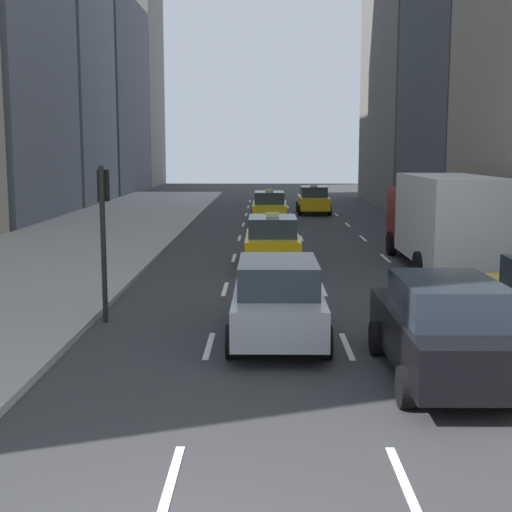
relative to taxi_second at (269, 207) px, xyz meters
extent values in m
cube|color=#9E9E99|center=(-8.20, -5.83, -0.81)|extent=(8.00, 66.00, 0.15)
cube|color=white|center=(-1.40, -30.83, -0.87)|extent=(0.12, 2.00, 0.01)
cube|color=white|center=(-1.40, -24.83, -0.87)|extent=(0.12, 2.00, 0.01)
cube|color=white|center=(-1.40, -18.83, -0.87)|extent=(0.12, 2.00, 0.01)
cube|color=white|center=(-1.40, -12.83, -0.87)|extent=(0.12, 2.00, 0.01)
cube|color=white|center=(-1.40, -6.83, -0.87)|extent=(0.12, 2.00, 0.01)
cube|color=white|center=(-1.40, -0.83, -0.87)|extent=(0.12, 2.00, 0.01)
cube|color=white|center=(-1.40, 5.17, -0.87)|extent=(0.12, 2.00, 0.01)
cube|color=white|center=(-1.40, 11.17, -0.87)|extent=(0.12, 2.00, 0.01)
cube|color=white|center=(-1.40, 17.17, -0.87)|extent=(0.12, 2.00, 0.01)
cube|color=white|center=(1.40, -30.83, -0.87)|extent=(0.12, 2.00, 0.01)
cube|color=white|center=(1.40, -24.83, -0.87)|extent=(0.12, 2.00, 0.01)
cube|color=white|center=(1.40, -18.83, -0.87)|extent=(0.12, 2.00, 0.01)
cube|color=white|center=(1.40, -12.83, -0.87)|extent=(0.12, 2.00, 0.01)
cube|color=white|center=(1.40, -6.83, -0.87)|extent=(0.12, 2.00, 0.01)
cube|color=white|center=(1.40, -0.83, -0.87)|extent=(0.12, 2.00, 0.01)
cube|color=white|center=(1.40, 5.17, -0.87)|extent=(0.12, 2.00, 0.01)
cube|color=white|center=(1.40, 11.17, -0.87)|extent=(0.12, 2.00, 0.01)
cube|color=white|center=(1.40, 17.17, -0.87)|extent=(0.12, 2.00, 0.01)
cube|color=white|center=(4.20, -24.83, -0.87)|extent=(0.12, 2.00, 0.01)
cube|color=white|center=(4.20, -18.83, -0.87)|extent=(0.12, 2.00, 0.01)
cube|color=white|center=(4.20, -12.83, -0.87)|extent=(0.12, 2.00, 0.01)
cube|color=white|center=(4.20, -6.83, -0.87)|extent=(0.12, 2.00, 0.01)
cube|color=white|center=(4.20, -0.83, -0.87)|extent=(0.12, 2.00, 0.01)
cube|color=white|center=(4.20, 5.17, -0.87)|extent=(0.12, 2.00, 0.01)
cube|color=white|center=(4.20, 11.17, -0.87)|extent=(0.12, 2.00, 0.01)
cube|color=white|center=(4.20, 17.17, -0.87)|extent=(0.12, 2.00, 0.01)
cube|color=slate|center=(-15.20, 13.91, 13.12)|extent=(6.00, 10.95, 28.01)
cube|color=#4C515B|center=(-15.20, 28.33, 7.99)|extent=(6.00, 16.19, 17.74)
cube|color=slate|center=(-15.20, 42.28, 16.38)|extent=(6.00, 11.29, 34.52)
cylinder|color=black|center=(4.70, -23.18, -0.55)|extent=(0.22, 0.66, 0.66)
cube|color=yellow|center=(0.00, 0.07, -0.17)|extent=(1.80, 4.40, 0.76)
cube|color=#28333D|center=(0.00, -0.19, 0.53)|extent=(1.58, 2.29, 0.64)
cube|color=#F2E599|center=(0.00, -0.19, 0.92)|extent=(0.44, 0.20, 0.14)
cylinder|color=black|center=(-0.90, 1.43, -0.55)|extent=(0.22, 0.66, 0.66)
cylinder|color=black|center=(0.90, 1.43, -0.55)|extent=(0.22, 0.66, 0.66)
cylinder|color=black|center=(-0.90, -1.29, -0.55)|extent=(0.22, 0.66, 0.66)
cylinder|color=black|center=(0.90, -1.29, -0.55)|extent=(0.22, 0.66, 0.66)
cube|color=yellow|center=(2.80, 5.81, -0.17)|extent=(1.80, 4.40, 0.76)
cube|color=#28333D|center=(2.80, 5.54, 0.53)|extent=(1.58, 2.29, 0.64)
cube|color=#F2E599|center=(2.80, 5.54, 0.92)|extent=(0.44, 0.20, 0.14)
cylinder|color=black|center=(1.90, 7.17, -0.55)|extent=(0.22, 0.66, 0.66)
cylinder|color=black|center=(3.70, 7.17, -0.55)|extent=(0.22, 0.66, 0.66)
cylinder|color=black|center=(1.90, 4.44, -0.55)|extent=(0.22, 0.66, 0.66)
cylinder|color=black|center=(3.70, 4.44, -0.55)|extent=(0.22, 0.66, 0.66)
cube|color=yellow|center=(0.00, -14.70, -0.17)|extent=(1.80, 4.40, 0.76)
cube|color=#28333D|center=(0.00, -14.97, 0.53)|extent=(1.58, 2.29, 0.64)
cube|color=#F2E599|center=(0.00, -14.97, 0.92)|extent=(0.44, 0.20, 0.14)
cylinder|color=black|center=(-0.90, -13.34, -0.55)|extent=(0.22, 0.66, 0.66)
cylinder|color=black|center=(0.90, -13.34, -0.55)|extent=(0.22, 0.66, 0.66)
cylinder|color=black|center=(-0.90, -16.07, -0.55)|extent=(0.22, 0.66, 0.66)
cylinder|color=black|center=(0.90, -16.07, -0.55)|extent=(0.22, 0.66, 0.66)
cube|color=#9EA0A5|center=(0.00, -24.30, -0.17)|extent=(1.80, 4.53, 0.76)
cube|color=#28333D|center=(0.00, -24.58, 0.53)|extent=(1.58, 2.36, 0.64)
cylinder|color=black|center=(-0.90, -22.90, -0.55)|extent=(0.22, 0.66, 0.66)
cylinder|color=black|center=(0.90, -22.90, -0.55)|extent=(0.22, 0.66, 0.66)
cylinder|color=black|center=(-0.90, -25.71, -0.55)|extent=(0.22, 0.66, 0.66)
cylinder|color=black|center=(0.90, -25.71, -0.55)|extent=(0.22, 0.66, 0.66)
cube|color=black|center=(2.80, -26.86, -0.14)|extent=(1.80, 4.68, 0.83)
cube|color=#28333D|center=(2.80, -27.14, 0.60)|extent=(1.58, 2.43, 0.64)
cylinder|color=black|center=(1.90, -25.41, -0.55)|extent=(0.22, 0.66, 0.66)
cylinder|color=black|center=(3.70, -25.41, -0.55)|extent=(0.22, 0.66, 0.66)
cylinder|color=black|center=(1.90, -28.31, -0.55)|extent=(0.22, 0.66, 0.66)
cube|color=maroon|center=(5.60, -12.04, 0.62)|extent=(2.10, 2.40, 2.10)
cube|color=#28333D|center=(5.60, -10.89, 0.92)|extent=(1.90, 0.10, 0.90)
cube|color=white|center=(5.60, -16.24, 0.92)|extent=(2.30, 6.00, 2.70)
cylinder|color=black|center=(4.55, -12.04, -0.43)|extent=(0.28, 0.90, 0.90)
cylinder|color=black|center=(6.65, -12.04, -0.43)|extent=(0.28, 0.90, 0.90)
cylinder|color=black|center=(4.45, -17.44, -0.43)|extent=(0.28, 0.90, 0.90)
cylinder|color=black|center=(6.75, -17.44, -0.43)|extent=(0.28, 0.90, 0.90)
cylinder|color=black|center=(-3.95, -22.84, 0.92)|extent=(0.12, 0.12, 3.60)
cube|color=black|center=(-3.95, -22.66, 2.27)|extent=(0.24, 0.20, 0.72)
sphere|color=red|center=(-3.95, -22.55, 2.50)|extent=(0.14, 0.14, 0.14)
sphere|color=#4C3F14|center=(-3.95, -22.55, 2.27)|extent=(0.14, 0.14, 0.14)
sphere|color=#198C2D|center=(-3.95, -22.55, 2.04)|extent=(0.14, 0.14, 0.14)
camera|label=1|loc=(-0.29, -38.88, 3.06)|focal=50.00mm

